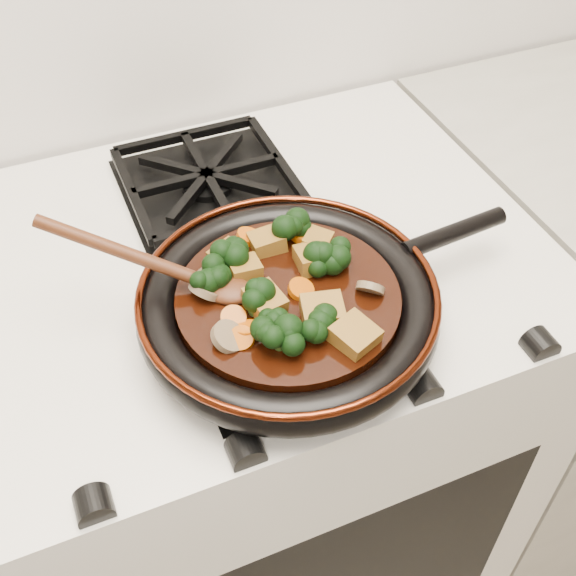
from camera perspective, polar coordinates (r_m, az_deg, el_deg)
name	(u,v)px	position (r m, az deg, el deg)	size (l,w,h in m)	color
stove	(254,443)	(1.27, -2.67, -12.11)	(0.76, 0.60, 0.90)	silver
burner_grate_front	(285,319)	(0.82, -0.26, -2.46)	(0.23, 0.23, 0.03)	black
burner_grate_back	(207,180)	(1.02, -6.39, 8.45)	(0.23, 0.23, 0.03)	black
skillet	(290,304)	(0.80, 0.14, -1.26)	(0.46, 0.33, 0.05)	black
braising_sauce	(288,301)	(0.79, 0.00, -1.06)	(0.25, 0.25, 0.02)	black
tofu_cube_0	(264,302)	(0.77, -1.87, -1.08)	(0.04, 0.04, 0.02)	brown
tofu_cube_1	(355,336)	(0.74, 5.28, -3.81)	(0.04, 0.04, 0.02)	brown
tofu_cube_2	(244,269)	(0.80, -3.46, 1.52)	(0.03, 0.03, 0.02)	brown
tofu_cube_3	(322,312)	(0.76, 2.74, -1.90)	(0.04, 0.04, 0.02)	brown
tofu_cube_4	(267,242)	(0.83, -1.66, 3.64)	(0.04, 0.03, 0.02)	brown
tofu_cube_5	(315,259)	(0.81, 2.14, 2.32)	(0.04, 0.04, 0.02)	brown
tofu_cube_6	(317,242)	(0.84, 2.32, 3.63)	(0.03, 0.03, 0.02)	brown
tofu_cube_7	(228,256)	(0.82, -4.77, 2.53)	(0.04, 0.03, 0.02)	brown
broccoli_floret_0	(253,306)	(0.76, -2.74, -1.39)	(0.06, 0.06, 0.05)	black
broccoli_floret_1	(292,229)	(0.85, 0.29, 4.71)	(0.06, 0.06, 0.05)	black
broccoli_floret_2	(232,259)	(0.81, -4.44, 2.32)	(0.06, 0.06, 0.05)	black
broccoli_floret_3	(334,258)	(0.81, 3.62, 2.41)	(0.06, 0.06, 0.05)	black
broccoli_floret_4	(315,325)	(0.74, 2.15, -2.92)	(0.06, 0.06, 0.06)	black
broccoli_floret_5	(270,323)	(0.74, -1.40, -2.79)	(0.05, 0.05, 0.06)	black
broccoli_floret_6	(204,278)	(0.79, -6.63, 0.80)	(0.06, 0.06, 0.05)	black
broccoli_floret_7	(325,261)	(0.81, 2.90, 2.16)	(0.06, 0.06, 0.05)	black
broccoli_floret_8	(280,339)	(0.72, -0.65, -4.07)	(0.06, 0.06, 0.06)	black
carrot_coin_0	(249,237)	(0.85, -3.12, 4.07)	(0.03, 0.03, 0.01)	#B54B05
carrot_coin_1	(304,234)	(0.85, 1.24, 4.26)	(0.03, 0.03, 0.01)	#B54B05
carrot_coin_2	(301,289)	(0.78, 1.02, -0.10)	(0.03, 0.03, 0.01)	#B54B05
carrot_coin_3	(242,338)	(0.74, -3.68, -4.00)	(0.03, 0.03, 0.01)	#B54B05
carrot_coin_4	(248,329)	(0.75, -3.17, -3.26)	(0.03, 0.03, 0.01)	#B54B05
carrot_coin_5	(233,318)	(0.76, -4.33, -2.35)	(0.03, 0.03, 0.01)	#B54B05
mushroom_slice_0	(205,290)	(0.78, -6.54, -0.19)	(0.04, 0.04, 0.01)	brown
mushroom_slice_1	(228,337)	(0.74, -4.74, -3.86)	(0.04, 0.04, 0.01)	brown
mushroom_slice_2	(207,281)	(0.79, -6.38, 0.53)	(0.03, 0.03, 0.01)	brown
mushroom_slice_3	(370,288)	(0.79, 6.52, -0.02)	(0.03, 0.03, 0.01)	brown
wooden_spoon	(177,272)	(0.78, -8.73, 1.28)	(0.13, 0.10, 0.22)	#46210F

